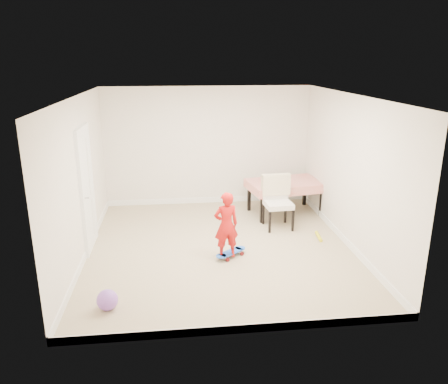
{
  "coord_description": "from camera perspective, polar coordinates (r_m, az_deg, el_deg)",
  "views": [
    {
      "loc": [
        -0.72,
        -6.95,
        3.18
      ],
      "look_at": [
        0.1,
        0.2,
        0.95
      ],
      "focal_mm": 35.0,
      "sensor_mm": 36.0,
      "label": 1
    }
  ],
  "objects": [
    {
      "name": "dining_table",
      "position": [
        9.28,
        7.93,
        -0.7
      ],
      "size": [
        1.65,
        1.2,
        0.7
      ],
      "primitive_type": null,
      "rotation": [
        0.0,
        0.0,
        0.17
      ],
      "color": "red",
      "rests_on": "ground"
    },
    {
      "name": "baseboard_left",
      "position": [
        7.77,
        -17.38,
        -7.3
      ],
      "size": [
        0.02,
        5.0,
        0.12
      ],
      "primitive_type": "cube",
      "color": "white",
      "rests_on": "ground"
    },
    {
      "name": "baseboard_right",
      "position": [
        8.18,
        15.32,
        -5.87
      ],
      "size": [
        0.02,
        5.0,
        0.12
      ],
      "primitive_type": "cube",
      "color": "white",
      "rests_on": "ground"
    },
    {
      "name": "foam_toy",
      "position": [
        8.24,
        12.26,
        -5.68
      ],
      "size": [
        0.1,
        0.4,
        0.06
      ],
      "primitive_type": "cylinder",
      "rotation": [
        1.57,
        0.0,
        -0.11
      ],
      "color": "yellow",
      "rests_on": "ground"
    },
    {
      "name": "wall_back",
      "position": [
        9.65,
        -2.15,
        5.96
      ],
      "size": [
        4.5,
        0.04,
        2.6
      ],
      "primitive_type": "cube",
      "color": "silver",
      "rests_on": "ground"
    },
    {
      "name": "wall_front",
      "position": [
        4.91,
        2.42,
        -5.34
      ],
      "size": [
        4.5,
        0.04,
        2.6
      ],
      "primitive_type": "cube",
      "color": "silver",
      "rests_on": "ground"
    },
    {
      "name": "baseboard_back",
      "position": [
        9.97,
        -2.07,
        -1.04
      ],
      "size": [
        4.5,
        0.02,
        0.12
      ],
      "primitive_type": "cube",
      "color": "white",
      "rests_on": "ground"
    },
    {
      "name": "child",
      "position": [
        7.07,
        0.29,
        -4.61
      ],
      "size": [
        0.44,
        0.33,
        1.11
      ],
      "primitive_type": "imported",
      "rotation": [
        0.0,
        0.0,
        3.31
      ],
      "color": "red",
      "rests_on": "ground"
    },
    {
      "name": "skateboard",
      "position": [
        7.33,
        0.9,
        -8.11
      ],
      "size": [
        0.62,
        0.55,
        0.09
      ],
      "primitive_type": null,
      "rotation": [
        0.0,
        0.0,
        0.65
      ],
      "color": "blue",
      "rests_on": "ground"
    },
    {
      "name": "baseboard_front",
      "position": [
        5.49,
        2.27,
        -17.41
      ],
      "size": [
        4.5,
        0.02,
        0.12
      ],
      "primitive_type": "cube",
      "color": "white",
      "rests_on": "ground"
    },
    {
      "name": "dining_chair",
      "position": [
        8.43,
        7.11,
        -1.39
      ],
      "size": [
        0.6,
        0.67,
        1.02
      ],
      "primitive_type": null,
      "rotation": [
        0.0,
        0.0,
        0.07
      ],
      "color": "white",
      "rests_on": "ground"
    },
    {
      "name": "wall_right",
      "position": [
        7.78,
        15.96,
        2.56
      ],
      "size": [
        0.04,
        5.0,
        2.6
      ],
      "primitive_type": "cube",
      "color": "silver",
      "rests_on": "ground"
    },
    {
      "name": "balloon",
      "position": [
        6.08,
        -15.0,
        -13.47
      ],
      "size": [
        0.28,
        0.28,
        0.28
      ],
      "primitive_type": "sphere",
      "color": "#8D54CA",
      "rests_on": "ground"
    },
    {
      "name": "wall_left",
      "position": [
        7.36,
        -18.15,
        1.53
      ],
      "size": [
        0.04,
        5.0,
        2.6
      ],
      "primitive_type": "cube",
      "color": "silver",
      "rests_on": "ground"
    },
    {
      "name": "door",
      "position": [
        7.71,
        -17.49,
        0.17
      ],
      "size": [
        0.11,
        0.94,
        2.11
      ],
      "primitive_type": "cube",
      "color": "white",
      "rests_on": "ground"
    },
    {
      "name": "ground",
      "position": [
        7.68,
        -0.58,
        -7.25
      ],
      "size": [
        5.0,
        5.0,
        0.0
      ],
      "primitive_type": "plane",
      "color": "tan",
      "rests_on": "ground"
    },
    {
      "name": "ceiling",
      "position": [
        7.02,
        -0.64,
        12.3
      ],
      "size": [
        4.5,
        5.0,
        0.04
      ],
      "primitive_type": "cube",
      "color": "white",
      "rests_on": "wall_back"
    }
  ]
}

